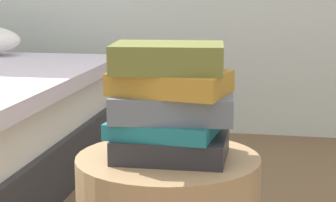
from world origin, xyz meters
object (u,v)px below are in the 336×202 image
at_px(book_teal, 164,126).
at_px(book_olive, 166,58).
at_px(book_ochre, 171,83).
at_px(book_slate, 172,107).
at_px(book_charcoal, 172,145).

xyz_separation_m(book_teal, book_olive, (0.01, -0.01, 0.15)).
bearing_deg(book_ochre, book_slate, -25.00).
height_order(book_charcoal, book_ochre, book_ochre).
xyz_separation_m(book_teal, book_slate, (0.02, -0.01, 0.05)).
distance_m(book_ochre, book_olive, 0.06).
bearing_deg(book_olive, book_teal, 119.48).
bearing_deg(book_charcoal, book_slate, -70.97).
bearing_deg(book_ochre, book_olive, -144.59).
distance_m(book_slate, book_olive, 0.11).
relative_size(book_slate, book_ochre, 1.09).
height_order(book_charcoal, book_olive, book_olive).
distance_m(book_teal, book_olive, 0.15).
bearing_deg(book_charcoal, book_teal, 176.65).
height_order(book_ochre, book_olive, book_olive).
relative_size(book_charcoal, book_ochre, 1.00).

